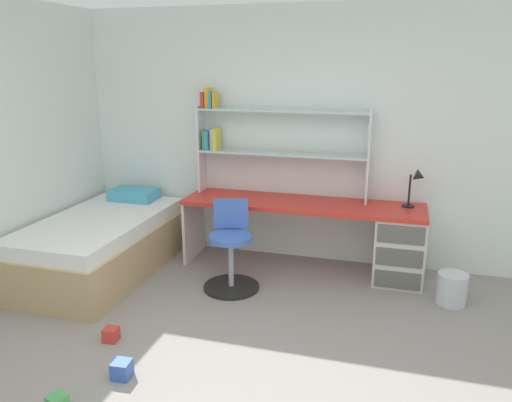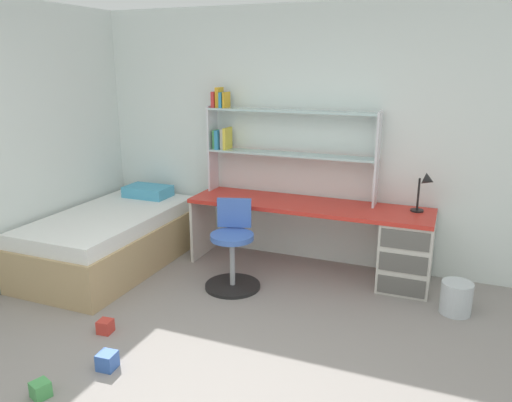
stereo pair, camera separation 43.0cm
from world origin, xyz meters
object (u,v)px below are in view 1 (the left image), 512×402
(swivel_chair, at_px, (231,254))
(toy_block_red_0, at_px, (111,334))
(bookshelf_hutch, at_px, (263,135))
(bed_platform, at_px, (102,244))
(toy_block_blue_1, at_px, (122,369))
(desk, at_px, (366,236))
(waste_bin, at_px, (452,289))
(desk_lamp, at_px, (417,182))

(swivel_chair, xyz_separation_m, toy_block_red_0, (-0.57, -1.14, -0.28))
(bookshelf_hutch, bearing_deg, swivel_chair, -96.06)
(bed_platform, bearing_deg, toy_block_blue_1, -53.76)
(desk, relative_size, waste_bin, 8.61)
(bookshelf_hutch, distance_m, toy_block_red_0, 2.42)
(toy_block_red_0, bearing_deg, bookshelf_hutch, 71.30)
(bed_platform, relative_size, waste_bin, 6.85)
(desk_lamp, distance_m, bed_platform, 3.13)
(desk, xyz_separation_m, desk_lamp, (0.43, 0.10, 0.54))
(desk_lamp, distance_m, waste_bin, 1.02)
(desk_lamp, xyz_separation_m, toy_block_red_0, (-2.18, -1.86, -0.90))
(desk, relative_size, toy_block_red_0, 22.64)
(desk_lamp, xyz_separation_m, waste_bin, (0.35, -0.49, -0.82))
(toy_block_red_0, relative_size, toy_block_blue_1, 0.88)
(swivel_chair, relative_size, toy_block_blue_1, 6.83)
(swivel_chair, height_order, waste_bin, swivel_chair)
(desk, relative_size, swivel_chair, 2.91)
(toy_block_red_0, xyz_separation_m, toy_block_blue_1, (0.32, -0.38, 0.01))
(waste_bin, relative_size, toy_block_blue_1, 2.31)
(desk, height_order, desk_lamp, desk_lamp)
(bed_platform, bearing_deg, bookshelf_hutch, 29.32)
(desk, distance_m, bed_platform, 2.62)
(swivel_chair, bearing_deg, bookshelf_hutch, 83.94)
(swivel_chair, distance_m, waste_bin, 1.98)
(bookshelf_hutch, xyz_separation_m, swivel_chair, (-0.09, -0.81, -1.00))
(bed_platform, bearing_deg, desk_lamp, 13.74)
(desk, bearing_deg, desk_lamp, 12.57)
(toy_block_blue_1, bearing_deg, bed_platform, 126.24)
(desk, bearing_deg, bookshelf_hutch, 170.50)
(desk, height_order, waste_bin, desk)
(desk, height_order, toy_block_blue_1, desk)
(bed_platform, distance_m, toy_block_red_0, 1.40)
(swivel_chair, bearing_deg, bed_platform, -179.63)
(bookshelf_hutch, distance_m, desk_lamp, 1.57)
(bookshelf_hutch, distance_m, waste_bin, 2.29)
(desk, height_order, swivel_chair, swivel_chair)
(waste_bin, height_order, toy_block_blue_1, waste_bin)
(waste_bin, xyz_separation_m, toy_block_blue_1, (-2.21, -1.75, -0.08))
(desk, bearing_deg, bed_platform, -166.06)
(desk_lamp, bearing_deg, toy_block_red_0, -139.56)
(desk, distance_m, swivel_chair, 1.34)
(desk, relative_size, desk_lamp, 6.22)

